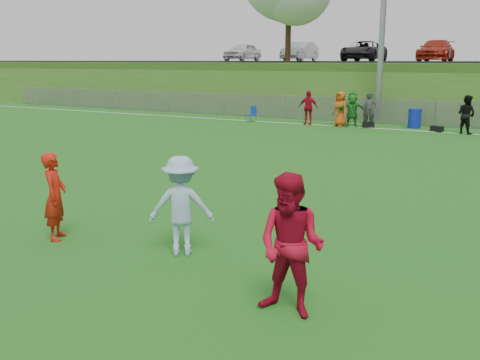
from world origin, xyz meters
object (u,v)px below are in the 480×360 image
Objects in this scene: player_blue at (181,206)px; recycling_bin at (415,118)px; player_red_left at (55,196)px; player_red_center at (291,246)px.

player_blue is 19.40m from recycling_bin.
player_red_left is at bearing -19.91° from player_blue.
recycling_bin is (-2.29, 20.56, -0.47)m from player_red_center.
player_red_left is 1.74× the size of recycling_bin.
player_red_center is 2.01× the size of recycling_bin.
player_red_left is 2.49m from player_blue.
player_blue is at bearing -90.49° from recycling_bin.
player_red_center is (4.92, -0.74, 0.13)m from player_red_left.
recycling_bin is (2.62, 19.82, -0.34)m from player_red_left.
player_red_left is 0.95× the size of player_blue.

